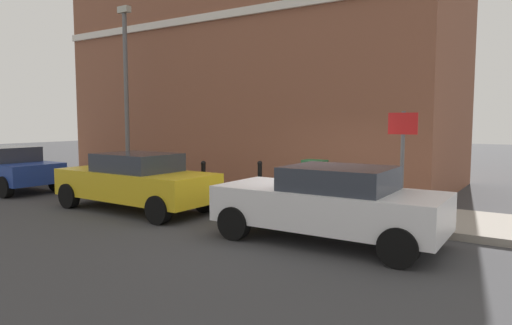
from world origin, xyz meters
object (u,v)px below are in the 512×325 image
at_px(car_white, 330,203).
at_px(car_yellow, 136,181).
at_px(bollard_near_cabinet, 260,179).
at_px(street_sign, 402,150).
at_px(car_blue, 5,168).
at_px(utility_cabinet, 314,185).
at_px(bollard_far_kerb, 203,179).
at_px(lamppost, 126,88).

xyz_separation_m(car_white, car_yellow, (0.10, 5.32, 0.00)).
bearing_deg(bollard_near_cabinet, street_sign, -100.89).
distance_m(bollard_near_cabinet, street_sign, 4.15).
relative_size(bollard_near_cabinet, street_sign, 0.45).
distance_m(car_blue, utility_cabinet, 10.24).
height_order(car_yellow, bollard_far_kerb, car_yellow).
xyz_separation_m(bollard_near_cabinet, street_sign, (-0.76, -3.96, 0.96)).
bearing_deg(lamppost, utility_cabinet, -90.40).
bearing_deg(bollard_far_kerb, street_sign, -89.36).
height_order(car_yellow, lamppost, lamppost).
xyz_separation_m(bollard_near_cabinet, lamppost, (-0.05, 5.11, 2.60)).
distance_m(utility_cabinet, bollard_far_kerb, 3.02).
bearing_deg(car_white, bollard_near_cabinet, -38.86).
relative_size(car_blue, bollard_near_cabinet, 4.03).
relative_size(car_blue, utility_cabinet, 3.64).
bearing_deg(car_white, lamppost, -16.99).
bearing_deg(street_sign, bollard_near_cabinet, 79.11).
xyz_separation_m(car_white, utility_cabinet, (2.35, 1.46, -0.06)).
bearing_deg(bollard_near_cabinet, utility_cabinet, -93.43).
height_order(car_blue, bollard_far_kerb, car_blue).
distance_m(car_white, bollard_near_cabinet, 3.97).
distance_m(car_yellow, car_blue, 6.13).
bearing_deg(bollard_near_cabinet, lamppost, 90.59).
height_order(car_blue, street_sign, street_sign).
height_order(car_yellow, car_blue, car_yellow).
bearing_deg(lamppost, car_yellow, -128.29).
xyz_separation_m(car_blue, bollard_near_cabinet, (2.35, -8.32, -0.03)).
xyz_separation_m(car_yellow, utility_cabinet, (2.25, -3.86, -0.07)).
relative_size(car_blue, lamppost, 0.73).
distance_m(bollard_near_cabinet, bollard_far_kerb, 1.51).
relative_size(car_white, bollard_far_kerb, 4.06).
xyz_separation_m(car_white, car_blue, (0.10, 11.45, -0.01)).
bearing_deg(utility_cabinet, bollard_near_cabinet, 86.57).
relative_size(car_white, utility_cabinet, 3.67).
relative_size(utility_cabinet, bollard_near_cabinet, 1.11).
xyz_separation_m(bollard_far_kerb, lamppost, (0.77, 3.84, 2.60)).
bearing_deg(street_sign, car_white, 153.63).
distance_m(car_yellow, street_sign, 6.43).
distance_m(car_yellow, bollard_far_kerb, 1.79).
bearing_deg(car_blue, utility_cabinet, -166.26).
bearing_deg(car_yellow, car_blue, 1.09).
xyz_separation_m(car_blue, bollard_far_kerb, (1.53, -7.06, -0.03)).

